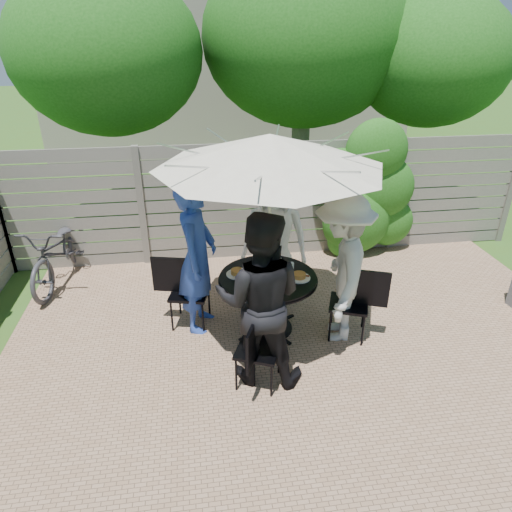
{
  "coord_description": "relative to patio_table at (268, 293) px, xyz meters",
  "views": [
    {
      "loc": [
        -1.23,
        -3.59,
        3.31
      ],
      "look_at": [
        -0.54,
        1.16,
        0.92
      ],
      "focal_mm": 32.0,
      "sensor_mm": 36.0,
      "label": 1
    }
  ],
  "objects": [
    {
      "name": "bicycle",
      "position": [
        -2.73,
        1.64,
        -0.05
      ],
      "size": [
        0.92,
        1.88,
        0.94
      ],
      "primitive_type": "imported",
      "rotation": [
        0.0,
        0.0,
        -0.17
      ],
      "color": "#333338",
      "rests_on": "ground"
    },
    {
      "name": "chair_front",
      "position": [
        -0.26,
        -0.93,
        -0.26
      ],
      "size": [
        0.55,
        0.67,
        0.87
      ],
      "rotation": [
        0.0,
        0.0,
        1.18
      ],
      "color": "black",
      "rests_on": "ground"
    },
    {
      "name": "backyard_envelope",
      "position": [
        0.52,
        9.33,
        2.09
      ],
      "size": [
        60.0,
        60.0,
        5.0
      ],
      "color": "#37561B",
      "rests_on": "ground"
    },
    {
      "name": "plate_right",
      "position": [
        0.35,
        -0.1,
        0.25
      ],
      "size": [
        0.26,
        0.26,
        0.06
      ],
      "color": "white",
      "rests_on": "patio_table"
    },
    {
      "name": "syrup_jug",
      "position": [
        -0.04,
        0.06,
        0.3
      ],
      "size": [
        0.09,
        0.09,
        0.16
      ],
      "primitive_type": "cylinder",
      "color": "#59280C",
      "rests_on": "patio_table"
    },
    {
      "name": "umbrella",
      "position": [
        0.0,
        -0.0,
        1.68
      ],
      "size": [
        3.01,
        3.01,
        2.38
      ],
      "rotation": [
        0.0,
        0.0,
        -0.27
      ],
      "color": "silver",
      "rests_on": "ground"
    },
    {
      "name": "plate_front",
      "position": [
        -0.1,
        -0.35,
        0.25
      ],
      "size": [
        0.26,
        0.26,
        0.06
      ],
      "color": "white",
      "rests_on": "patio_table"
    },
    {
      "name": "glass_front",
      "position": [
        0.03,
        -0.28,
        0.29
      ],
      "size": [
        0.07,
        0.07,
        0.14
      ],
      "primitive_type": "cylinder",
      "color": "silver",
      "rests_on": "patio_table"
    },
    {
      "name": "person_right",
      "position": [
        0.8,
        -0.22,
        0.38
      ],
      "size": [
        0.95,
        1.29,
        1.79
      ],
      "primitive_type": "imported",
      "rotation": [
        0.0,
        0.0,
        4.44
      ],
      "color": "silver",
      "rests_on": "ground"
    },
    {
      "name": "person_left",
      "position": [
        -0.8,
        0.22,
        0.41
      ],
      "size": [
        0.61,
        0.77,
        1.87
      ],
      "primitive_type": "imported",
      "rotation": [
        0.0,
        0.0,
        7.59
      ],
      "color": "#2745AA",
      "rests_on": "ground"
    },
    {
      "name": "plate_back",
      "position": [
        0.1,
        0.35,
        0.25
      ],
      "size": [
        0.26,
        0.26,
        0.06
      ],
      "color": "white",
      "rests_on": "patio_table"
    },
    {
      "name": "patio_table",
      "position": [
        0.0,
        0.0,
        0.0
      ],
      "size": [
        1.39,
        1.39,
        0.74
      ],
      "rotation": [
        0.0,
        0.0,
        -0.27
      ],
      "color": "black",
      "rests_on": "ground"
    },
    {
      "name": "chair_right",
      "position": [
        0.93,
        -0.26,
        -0.25
      ],
      "size": [
        0.69,
        0.56,
        0.9
      ],
      "rotation": [
        0.0,
        0.0,
        2.78
      ],
      "color": "black",
      "rests_on": "ground"
    },
    {
      "name": "person_back",
      "position": [
        0.22,
        0.8,
        0.36
      ],
      "size": [
        0.98,
        0.77,
        1.76
      ],
      "primitive_type": "imported",
      "rotation": [
        0.0,
        0.0,
        6.01
      ],
      "color": "white",
      "rests_on": "ground"
    },
    {
      "name": "coffee_cup",
      "position": [
        0.15,
        0.19,
        0.28
      ],
      "size": [
        0.08,
        0.08,
        0.12
      ],
      "primitive_type": "cylinder",
      "color": "#C6B293",
      "rests_on": "patio_table"
    },
    {
      "name": "chair_back",
      "position": [
        0.26,
        0.93,
        -0.24
      ],
      "size": [
        0.54,
        0.7,
        0.92
      ],
      "rotation": [
        0.0,
        0.0,
        4.44
      ],
      "color": "black",
      "rests_on": "ground"
    },
    {
      "name": "person_front",
      "position": [
        -0.22,
        -0.8,
        0.41
      ],
      "size": [
        1.06,
        0.92,
        1.86
      ],
      "primitive_type": "imported",
      "rotation": [
        0.0,
        0.0,
        2.87
      ],
      "color": "black",
      "rests_on": "ground"
    },
    {
      "name": "plate_left",
      "position": [
        -0.35,
        0.1,
        0.25
      ],
      "size": [
        0.26,
        0.26,
        0.06
      ],
      "color": "white",
      "rests_on": "patio_table"
    },
    {
      "name": "glass_right",
      "position": [
        0.28,
        0.03,
        0.29
      ],
      "size": [
        0.07,
        0.07,
        0.14
      ],
      "primitive_type": "cylinder",
      "color": "silver",
      "rests_on": "patio_table"
    },
    {
      "name": "chair_left",
      "position": [
        -0.93,
        0.26,
        -0.24
      ],
      "size": [
        0.7,
        0.53,
        0.92
      ],
      "rotation": [
        0.0,
        0.0,
        6.04
      ],
      "color": "black",
      "rests_on": "ground"
    },
    {
      "name": "glass_left",
      "position": [
        -0.28,
        -0.03,
        0.29
      ],
      "size": [
        0.07,
        0.07,
        0.14
      ],
      "primitive_type": "cylinder",
      "color": "silver",
      "rests_on": "patio_table"
    }
  ]
}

